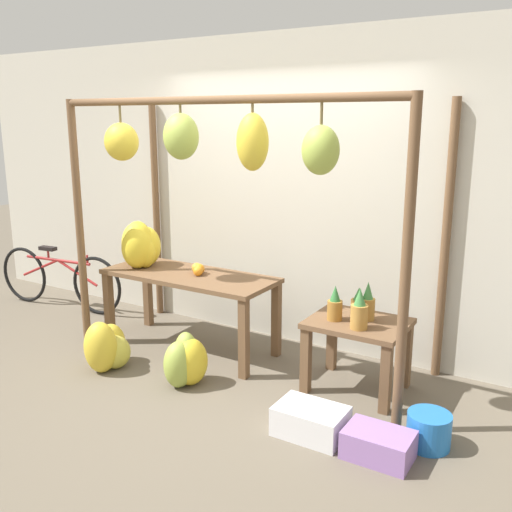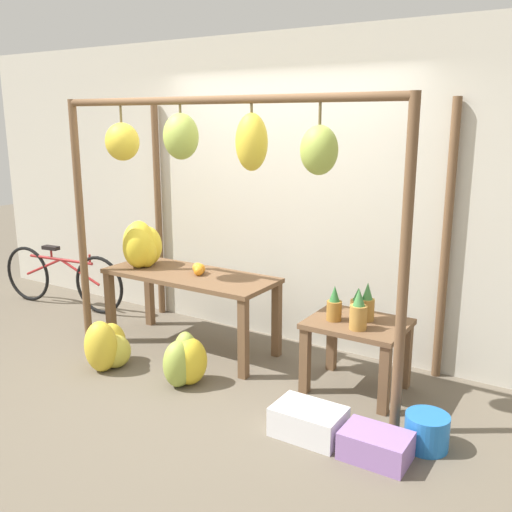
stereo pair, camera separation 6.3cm
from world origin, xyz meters
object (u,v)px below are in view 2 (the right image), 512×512
at_px(banana_pile_on_table, 141,246).
at_px(parked_bicycle, 62,278).
at_px(blue_bucket, 427,431).
at_px(pineapple_cluster, 355,308).
at_px(fruit_crate_purple, 376,446).
at_px(banana_pile_ground_right, 185,361).
at_px(banana_pile_ground_left, 108,347).
at_px(fruit_crate_white, 308,421).
at_px(orange_pile, 199,269).

height_order(banana_pile_on_table, parked_bicycle, banana_pile_on_table).
bearing_deg(blue_bucket, pineapple_cluster, 146.51).
xyz_separation_m(parked_bicycle, fruit_crate_purple, (4.03, -0.96, -0.25)).
relative_size(banana_pile_on_table, banana_pile_ground_right, 1.22).
distance_m(pineapple_cluster, banana_pile_ground_right, 1.40).
height_order(banana_pile_ground_left, fruit_crate_white, banana_pile_ground_left).
distance_m(pineapple_cluster, banana_pile_ground_left, 2.10).
relative_size(banana_pile_on_table, parked_bicycle, 0.31).
bearing_deg(pineapple_cluster, parked_bicycle, 176.86).
relative_size(banana_pile_on_table, fruit_crate_white, 1.11).
xyz_separation_m(banana_pile_on_table, fruit_crate_white, (2.13, -0.72, -0.81)).
relative_size(orange_pile, parked_bicycle, 0.10).
bearing_deg(banana_pile_on_table, banana_pile_ground_left, -73.08).
height_order(banana_pile_on_table, fruit_crate_purple, banana_pile_on_table).
bearing_deg(banana_pile_ground_left, banana_pile_ground_right, 7.77).
xyz_separation_m(banana_pile_on_table, orange_pile, (0.61, 0.08, -0.15)).
relative_size(banana_pile_on_table, blue_bucket, 1.83).
height_order(orange_pile, fruit_crate_white, orange_pile).
height_order(fruit_crate_white, parked_bicycle, parked_bicycle).
height_order(pineapple_cluster, fruit_crate_purple, pineapple_cluster).
height_order(orange_pile, banana_pile_ground_left, orange_pile).
relative_size(pineapple_cluster, parked_bicycle, 0.21).
height_order(banana_pile_on_table, pineapple_cluster, banana_pile_on_table).
xyz_separation_m(banana_pile_ground_left, banana_pile_ground_right, (0.75, 0.10, 0.01)).
bearing_deg(banana_pile_ground_left, fruit_crate_white, -1.62).
relative_size(parked_bicycle, fruit_crate_purple, 4.03).
bearing_deg(banana_pile_ground_right, pineapple_cluster, 26.44).
relative_size(fruit_crate_white, fruit_crate_purple, 1.11).
xyz_separation_m(banana_pile_ground_left, fruit_crate_purple, (2.40, -0.08, -0.10)).
distance_m(orange_pile, fruit_crate_white, 1.84).
xyz_separation_m(orange_pile, fruit_crate_white, (1.52, -0.80, -0.65)).
bearing_deg(fruit_crate_purple, fruit_crate_white, 177.43).
distance_m(banana_pile_ground_right, fruit_crate_purple, 1.66).
xyz_separation_m(orange_pile, banana_pile_ground_left, (-0.41, -0.75, -0.57)).
bearing_deg(fruit_crate_purple, banana_pile_ground_right, 173.83).
bearing_deg(blue_bucket, banana_pile_on_table, 170.89).
relative_size(banana_pile_ground_left, fruit_crate_purple, 1.15).
xyz_separation_m(banana_pile_ground_left, parked_bicycle, (-1.63, 0.88, 0.15)).
distance_m(blue_bucket, fruit_crate_purple, 0.37).
height_order(banana_pile_on_table, banana_pile_ground_left, banana_pile_on_table).
height_order(banana_pile_ground_right, fruit_crate_purple, banana_pile_ground_right).
bearing_deg(parked_bicycle, banana_pile_ground_left, -28.41).
bearing_deg(banana_pile_ground_left, pineapple_cluster, 19.61).
relative_size(banana_pile_ground_right, fruit_crate_white, 0.91).
bearing_deg(parked_bicycle, fruit_crate_purple, -13.35).
relative_size(pineapple_cluster, banana_pile_ground_left, 0.72).
relative_size(banana_pile_on_table, banana_pile_ground_left, 1.07).
height_order(orange_pile, parked_bicycle, orange_pile).
bearing_deg(pineapple_cluster, fruit_crate_purple, -57.83).
distance_m(banana_pile_ground_left, banana_pile_ground_right, 0.76).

